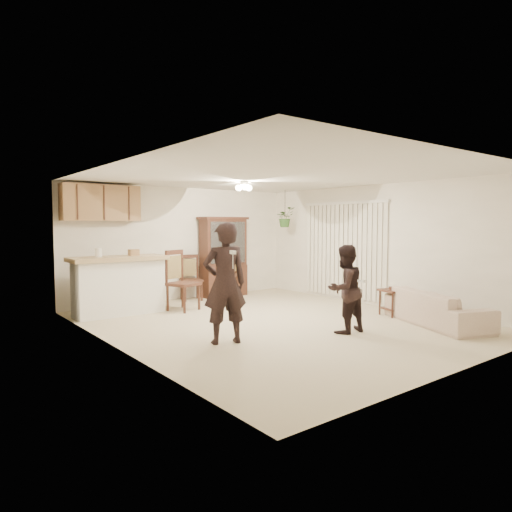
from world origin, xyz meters
TOP-DOWN VIEW (x-y plane):
  - floor at (0.00, 0.00)m, footprint 6.50×6.50m
  - ceiling at (0.00, 0.00)m, footprint 5.50×6.50m
  - wall_back at (0.00, 3.25)m, footprint 5.50×0.02m
  - wall_front at (0.00, -3.25)m, footprint 5.50×0.02m
  - wall_left at (-2.75, 0.00)m, footprint 0.02×6.50m
  - wall_right at (2.75, 0.00)m, footprint 0.02×6.50m
  - breakfast_bar at (-1.85, 2.35)m, footprint 1.60×0.55m
  - bar_top at (-1.85, 2.35)m, footprint 1.75×0.70m
  - upper_cabinets at (-1.90, 3.07)m, footprint 1.50×0.34m
  - vertical_blinds at (2.71, 0.90)m, footprint 0.06×2.30m
  - ceiling_fixture at (0.20, 1.20)m, footprint 0.36×0.36m
  - hanging_plant at (2.30, 2.40)m, footprint 0.43×0.37m
  - plant_cord at (2.30, 2.40)m, footprint 0.01×0.01m
  - sofa at (2.03, -1.75)m, footprint 1.38×2.01m
  - adult at (-1.44, -0.57)m, footprint 0.76×0.62m
  - child at (0.38, -1.19)m, footprint 0.67×0.53m
  - china_hutch at (0.91, 2.99)m, footprint 1.18×0.46m
  - side_table at (2.11, -0.85)m, footprint 0.54×0.54m
  - chair_bar at (-0.71, 1.98)m, footprint 0.67×0.67m
  - chair_hutch_left at (0.02, 2.94)m, footprint 0.54×0.54m
  - chair_hutch_right at (0.88, 2.84)m, footprint 0.74×0.74m
  - controller_adult at (-1.56, -0.95)m, footprint 0.09×0.16m
  - controller_child at (0.37, -1.51)m, footprint 0.04×0.12m

SIDE VIEW (x-z plane):
  - floor at x=0.00m, z-range 0.00..0.00m
  - side_table at x=2.11m, z-range -0.02..0.52m
  - chair_hutch_left at x=0.02m, z-range -0.22..0.78m
  - chair_bar at x=-0.71m, z-range -0.26..0.92m
  - chair_hutch_right at x=0.88m, z-range -0.26..0.92m
  - sofa at x=2.03m, z-range 0.00..0.73m
  - breakfast_bar at x=-1.85m, z-range 0.00..1.00m
  - child at x=0.38m, z-range 0.00..1.35m
  - controller_child at x=0.37m, z-range 0.82..0.86m
  - adult at x=-1.44m, z-range 0.00..1.80m
  - china_hutch at x=0.91m, z-range -0.01..1.84m
  - bar_top at x=-1.85m, z-range 1.01..1.09m
  - vertical_blinds at x=2.71m, z-range 0.05..2.15m
  - wall_back at x=0.00m, z-range 0.00..2.50m
  - wall_front at x=0.00m, z-range 0.00..2.50m
  - wall_left at x=-2.75m, z-range 0.00..2.50m
  - wall_right at x=2.75m, z-range 0.00..2.50m
  - controller_adult at x=-1.56m, z-range 1.29..1.34m
  - hanging_plant at x=2.30m, z-range 1.61..2.09m
  - upper_cabinets at x=-1.90m, z-range 1.75..2.45m
  - plant_cord at x=2.30m, z-range 1.85..2.50m
  - ceiling_fixture at x=0.20m, z-range 2.30..2.50m
  - ceiling at x=0.00m, z-range 2.49..2.51m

